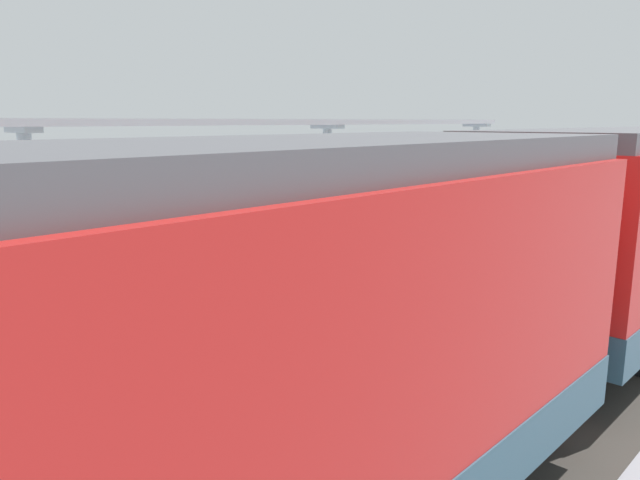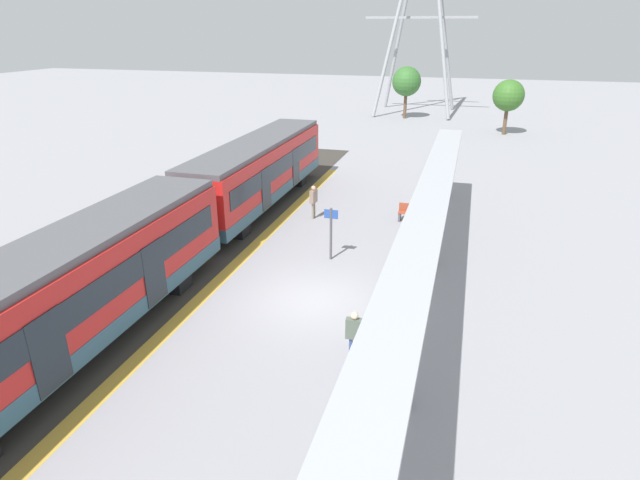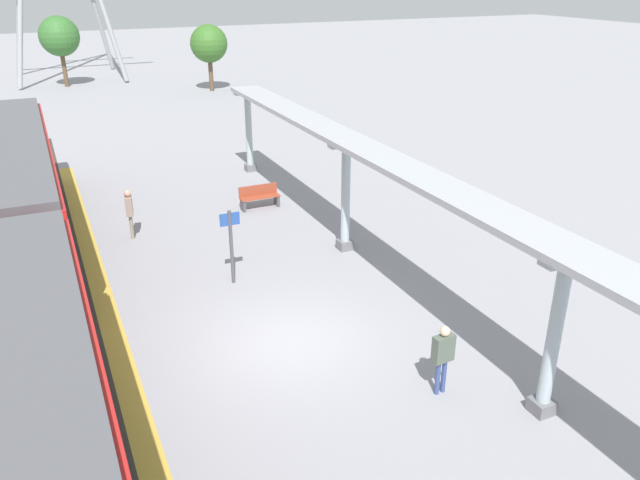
% 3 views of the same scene
% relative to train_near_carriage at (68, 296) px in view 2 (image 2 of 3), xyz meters
% --- Properties ---
extents(ground_plane, '(176.00, 176.00, 0.00)m').
position_rel_train_near_carriage_xyz_m(ground_plane, '(5.70, 4.83, -1.83)').
color(ground_plane, gray).
extents(tactile_edge_strip, '(0.55, 34.94, 0.01)m').
position_rel_train_near_carriage_xyz_m(tactile_edge_strip, '(1.87, 4.83, -1.83)').
color(tactile_edge_strip, gold).
rests_on(tactile_edge_strip, ground).
extents(trackbed, '(3.20, 46.94, 0.01)m').
position_rel_train_near_carriage_xyz_m(trackbed, '(-0.01, 4.83, -1.83)').
color(trackbed, '#38332D').
rests_on(trackbed, ground).
extents(train_near_carriage, '(2.65, 13.47, 3.48)m').
position_rel_train_near_carriage_xyz_m(train_near_carriage, '(0.00, 0.00, 0.00)').
color(train_near_carriage, red).
rests_on(train_near_carriage, ground).
extents(train_far_carriage, '(2.65, 13.47, 3.48)m').
position_rel_train_near_carriage_xyz_m(train_far_carriage, '(0.00, 14.05, 0.00)').
color(train_far_carriage, red).
rests_on(train_far_carriage, ground).
extents(canopy_pillar_second, '(1.10, 0.44, 3.50)m').
position_rel_train_near_carriage_xyz_m(canopy_pillar_second, '(9.35, 0.30, -0.06)').
color(canopy_pillar_second, slate).
rests_on(canopy_pillar_second, ground).
extents(canopy_pillar_third, '(1.10, 0.44, 3.50)m').
position_rel_train_near_carriage_xyz_m(canopy_pillar_third, '(9.35, 9.13, -0.06)').
color(canopy_pillar_third, slate).
rests_on(canopy_pillar_third, ground).
extents(canopy_pillar_fourth, '(1.10, 0.44, 3.50)m').
position_rel_train_near_carriage_xyz_m(canopy_pillar_fourth, '(9.35, 18.42, -0.06)').
color(canopy_pillar_fourth, slate).
rests_on(canopy_pillar_fourth, ground).
extents(canopy_beam, '(1.20, 27.91, 0.16)m').
position_rel_train_near_carriage_xyz_m(canopy_beam, '(9.35, 4.86, 1.75)').
color(canopy_beam, '#A8AAB2').
rests_on(canopy_beam, canopy_pillar_nearest).
extents(bench_mid_platform, '(1.50, 0.45, 0.86)m').
position_rel_train_near_carriage_xyz_m(bench_mid_platform, '(8.14, 13.85, -1.39)').
color(bench_mid_platform, '#994129').
rests_on(bench_mid_platform, ground).
extents(platform_info_sign, '(0.56, 0.10, 2.20)m').
position_rel_train_near_carriage_xyz_m(platform_info_sign, '(5.40, 8.40, -0.50)').
color(platform_info_sign, '#4C4C51').
rests_on(platform_info_sign, ground).
extents(passenger_waiting_near_edge, '(0.29, 0.51, 1.67)m').
position_rel_train_near_carriage_xyz_m(passenger_waiting_near_edge, '(3.32, 12.93, -0.78)').
color(passenger_waiting_near_edge, gray).
rests_on(passenger_waiting_near_edge, ground).
extents(passenger_by_the_benches, '(0.48, 0.25, 1.62)m').
position_rel_train_near_carriage_xyz_m(passenger_by_the_benches, '(7.85, 1.70, -0.82)').
color(passenger_by_the_benches, '#354880').
rests_on(passenger_by_the_benches, ground).
extents(electricity_pylon, '(11.42, 8.11, 21.37)m').
position_rel_train_near_carriage_xyz_m(electricity_pylon, '(4.23, 48.52, 9.02)').
color(electricity_pylon, '#93969B').
rests_on(electricity_pylon, ground).
extents(tree_left_background, '(2.65, 2.65, 4.67)m').
position_rel_train_near_carriage_xyz_m(tree_left_background, '(13.20, 38.39, 1.48)').
color(tree_left_background, brown).
rests_on(tree_left_background, ground).
extents(tree_right_background, '(2.91, 2.91, 5.13)m').
position_rel_train_near_carriage_xyz_m(tree_right_background, '(3.65, 44.74, 1.82)').
color(tree_right_background, brown).
rests_on(tree_right_background, ground).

